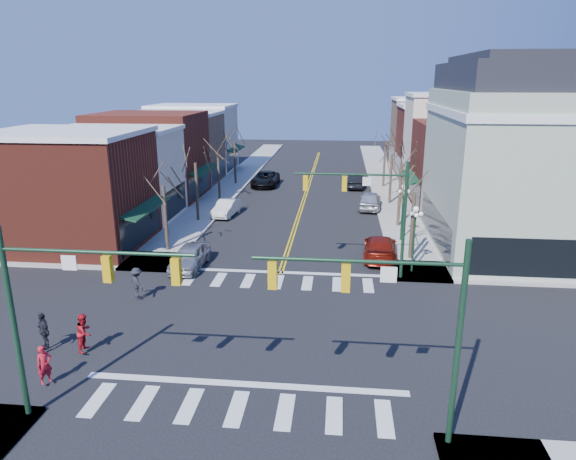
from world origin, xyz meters
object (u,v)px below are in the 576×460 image
(car_left_mid, at_px, (226,208))
(car_left_far, at_px, (265,179))
(pedestrian_dark_b, at_px, (137,283))
(pedestrian_dark_a, at_px, (43,331))
(lamppost_corner, at_px, (415,228))
(car_right_mid, at_px, (370,200))
(car_right_far, at_px, (356,181))
(car_left_near, at_px, (190,257))
(car_right_near, at_px, (380,247))
(pedestrian_red_b, at_px, (85,332))
(victorian_corner, at_px, (530,156))
(lamppost_midblock, at_px, (403,203))
(pedestrian_red_a, at_px, (44,365))

(car_left_mid, bearing_deg, car_left_far, 89.99)
(pedestrian_dark_b, bearing_deg, pedestrian_dark_a, 114.12)
(lamppost_corner, xyz_separation_m, car_left_mid, (-14.60, 12.65, -2.25))
(pedestrian_dark_b, bearing_deg, car_right_mid, -78.66)
(car_right_far, bearing_deg, car_left_near, 72.09)
(car_left_near, bearing_deg, lamppost_corner, 4.38)
(car_left_far, relative_size, car_right_near, 1.10)
(pedestrian_red_b, bearing_deg, car_left_near, -9.37)
(car_right_far, bearing_deg, victorian_corner, 124.27)
(car_right_near, bearing_deg, pedestrian_dark_b, 35.32)
(lamppost_midblock, bearing_deg, car_left_mid, 157.16)
(victorian_corner, xyz_separation_m, lamppost_corner, (-8.30, -6.00, -3.70))
(car_right_near, height_order, car_right_far, car_right_near)
(car_left_near, distance_m, car_left_far, 26.52)
(lamppost_midblock, xyz_separation_m, pedestrian_red_b, (-15.64, -17.92, -1.94))
(car_left_far, bearing_deg, pedestrian_dark_a, -95.87)
(pedestrian_dark_a, bearing_deg, car_left_far, 120.50)
(car_right_mid, height_order, pedestrian_red_a, pedestrian_red_a)
(car_right_mid, distance_m, car_right_far, 9.60)
(lamppost_midblock, relative_size, car_right_mid, 0.88)
(victorian_corner, xyz_separation_m, pedestrian_dark_b, (-23.84, -11.64, -5.65))
(car_left_far, xyz_separation_m, car_right_near, (11.25, -23.32, -0.04))
(pedestrian_dark_a, bearing_deg, pedestrian_red_a, -21.65)
(lamppost_corner, relative_size, pedestrian_dark_a, 2.53)
(car_left_far, relative_size, car_right_mid, 1.19)
(car_left_far, bearing_deg, pedestrian_red_a, -93.22)
(pedestrian_dark_b, bearing_deg, car_right_near, -105.59)
(car_left_far, xyz_separation_m, pedestrian_dark_a, (-4.49, -37.42, 0.20))
(lamppost_corner, bearing_deg, car_right_mid, 96.25)
(pedestrian_dark_b, bearing_deg, pedestrian_red_b, 132.26)
(car_left_mid, xyz_separation_m, car_right_mid, (12.80, 3.79, 0.13))
(car_right_far, bearing_deg, pedestrian_dark_a, 73.66)
(car_left_near, height_order, pedestrian_dark_a, pedestrian_dark_a)
(car_left_mid, xyz_separation_m, pedestrian_dark_b, (-0.94, -18.29, 0.30))
(lamppost_corner, height_order, car_left_mid, lamppost_corner)
(car_left_far, distance_m, pedestrian_red_a, 40.12)
(pedestrian_red_a, bearing_deg, pedestrian_red_b, 29.20)
(lamppost_midblock, relative_size, car_left_mid, 1.00)
(lamppost_corner, xyz_separation_m, pedestrian_dark_a, (-17.55, -11.43, -1.96))
(car_right_mid, bearing_deg, car_right_far, -78.36)
(car_left_mid, relative_size, car_right_far, 0.93)
(car_left_mid, bearing_deg, lamppost_corner, -34.32)
(victorian_corner, xyz_separation_m, pedestrian_dark_a, (-25.85, -17.43, -5.65))
(car_left_far, distance_m, car_right_far, 10.22)
(lamppost_corner, height_order, car_right_far, lamppost_corner)
(car_left_far, bearing_deg, car_right_mid, -39.36)
(lamppost_corner, bearing_deg, lamppost_midblock, 90.00)
(car_right_near, distance_m, pedestrian_dark_b, 16.06)
(car_left_far, height_order, car_right_near, car_left_far)
(car_left_near, distance_m, pedestrian_dark_b, 5.34)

